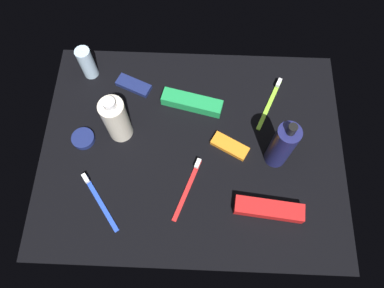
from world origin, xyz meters
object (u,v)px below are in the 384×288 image
Objects in this scene: lotion_bottle at (282,146)px; toothbrush_lime at (271,101)px; toothbrush_blue at (98,199)px; toothpaste_box_green at (192,103)px; bodywash_bottle at (116,119)px; snack_bar_navy at (134,85)px; snack_bar_orange at (230,146)px; deodorant_stick at (87,63)px; toothbrush_red at (189,186)px; toothpaste_box_red at (269,209)px; cream_tin_left at (83,139)px.

lotion_bottle is 19.29cm from toothbrush_lime.
toothbrush_blue is 0.86× the size of toothpaste_box_green.
bodywash_bottle is 44.85cm from toothbrush_lime.
toothbrush_lime is 1.64× the size of snack_bar_navy.
toothpaste_box_green is at bearing 158.93° from snack_bar_orange.
toothbrush_blue and toothbrush_lime have the same top height.
deodorant_stick is 40.00cm from toothbrush_blue.
snack_bar_orange is at bearing -36.29° from toothpaste_box_green.
toothbrush_red reaches higher than snack_bar_navy.
snack_bar_orange is at bearing -28.34° from deodorant_stick.
snack_bar_navy is at bearing 82.40° from bodywash_bottle.
toothbrush_red is at bearing -76.67° from toothpaste_box_green.
toothbrush_lime is 32.41cm from toothpaste_box_red.
lotion_bottle is 14.96cm from snack_bar_orange.
toothbrush_lime is 1.64× the size of snack_bar_orange.
lotion_bottle is 60.30cm from deodorant_stick.
lotion_bottle reaches higher than cream_tin_left.
snack_bar_orange is (11.05, -12.87, -0.85)cm from toothpaste_box_green.
snack_bar_navy is at bearing 120.50° from toothbrush_red.
toothpaste_box_red is (44.42, -1.25, 0.99)cm from toothbrush_blue.
snack_bar_orange is at bearing -6.54° from bodywash_bottle.
toothbrush_red is 24.63cm from toothpaste_box_green.
toothpaste_box_red reaches higher than toothbrush_red.
lotion_bottle is 1.16× the size of toothbrush_lime.
toothbrush_red is at bearing -104.68° from snack_bar_orange.
toothpaste_box_red is 2.77× the size of cream_tin_left.
toothbrush_red is 0.98× the size of toothpaste_box_red.
bodywash_bottle is 16.71cm from snack_bar_navy.
deodorant_stick reaches higher than toothbrush_lime.
lotion_bottle is at bearing -8.14° from bodywash_bottle.
toothpaste_box_red is 1.69× the size of snack_bar_orange.
deodorant_stick is 48.16cm from snack_bar_orange.
bodywash_bottle is at bearing -165.17° from toothbrush_lime.
toothbrush_lime is 0.97× the size of toothpaste_box_red.
deodorant_stick is (-54.59, 25.40, -3.29)cm from lotion_bottle.
toothbrush_blue is 0.88× the size of toothbrush_red.
toothbrush_blue is at bearing -163.89° from lotion_bottle.
toothbrush_blue is 0.89× the size of toothbrush_lime.
toothbrush_lime is 40.96cm from snack_bar_navy.
toothbrush_blue is at bearing -68.89° from cream_tin_left.
cream_tin_left is at bearing -152.58° from snack_bar_orange.
deodorant_stick is 46.80cm from toothbrush_red.
toothbrush_blue reaches higher than snack_bar_orange.
bodywash_bottle is at bearing -59.31° from deodorant_stick.
toothpaste_box_red is 20.07cm from snack_bar_orange.
toothbrush_lime is (46.59, 31.08, 0.00)cm from toothbrush_blue.
toothpaste_box_green reaches higher than cream_tin_left.
snack_bar_navy is 21.75cm from cream_tin_left.
snack_bar_navy is at bearing 80.53° from toothbrush_blue.
toothpaste_box_green is (-23.45, 15.52, -7.09)cm from lotion_bottle.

